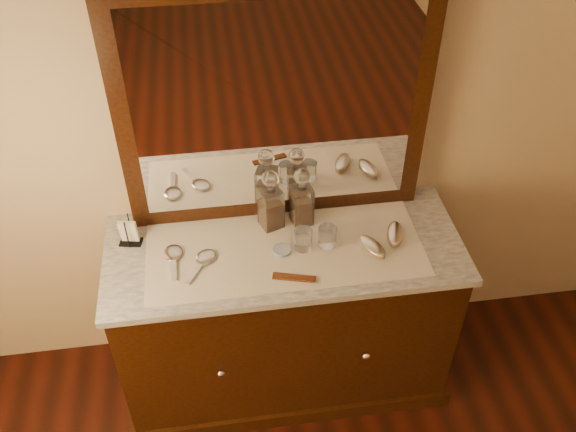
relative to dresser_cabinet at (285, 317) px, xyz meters
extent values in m
plane|color=tan|center=(0.00, 0.29, 0.99)|extent=(4.50, 4.50, 0.00)
cube|color=black|center=(0.00, 0.00, 0.00)|extent=(1.40, 0.55, 0.82)
cube|color=black|center=(0.00, 0.00, -0.37)|extent=(1.46, 0.59, 0.08)
sphere|color=silver|center=(-0.30, -0.28, 0.04)|extent=(0.04, 0.04, 0.04)
sphere|color=silver|center=(0.30, -0.28, 0.04)|extent=(0.04, 0.04, 0.04)
cube|color=white|center=(0.00, 0.00, 0.42)|extent=(1.44, 0.59, 0.03)
cube|color=black|center=(0.00, 0.25, 0.94)|extent=(1.20, 0.08, 1.00)
cube|color=white|center=(0.00, 0.21, 0.94)|extent=(1.06, 0.01, 0.86)
cube|color=white|center=(0.00, -0.02, 0.44)|extent=(1.10, 0.45, 0.00)
cylinder|color=white|center=(-0.01, -0.03, 0.45)|extent=(0.08, 0.08, 0.01)
cube|color=brown|center=(0.01, -0.18, 0.45)|extent=(0.17, 0.07, 0.01)
cube|color=black|center=(-0.61, 0.11, 0.44)|extent=(0.10, 0.07, 0.01)
cylinder|color=black|center=(-0.62, 0.09, 0.51)|extent=(0.01, 0.01, 0.13)
cylinder|color=black|center=(-0.61, 0.14, 0.51)|extent=(0.01, 0.01, 0.13)
cube|color=white|center=(-0.61, 0.11, 0.50)|extent=(0.08, 0.04, 0.11)
cube|color=#9A4E16|center=(-0.04, 0.13, 0.51)|extent=(0.09, 0.09, 0.13)
cube|color=white|center=(-0.04, 0.13, 0.53)|extent=(0.11, 0.11, 0.18)
cylinder|color=white|center=(-0.04, 0.13, 0.64)|extent=(0.05, 0.05, 0.03)
sphere|color=white|center=(-0.04, 0.13, 0.69)|extent=(0.09, 0.09, 0.07)
cube|color=#9A4E16|center=(0.09, 0.14, 0.51)|extent=(0.08, 0.08, 0.12)
cube|color=white|center=(0.09, 0.14, 0.53)|extent=(0.09, 0.09, 0.18)
cylinder|color=white|center=(0.09, 0.14, 0.63)|extent=(0.04, 0.04, 0.03)
sphere|color=white|center=(0.09, 0.14, 0.68)|extent=(0.08, 0.08, 0.07)
ellipsoid|color=#95775B|center=(0.34, -0.08, 0.45)|extent=(0.12, 0.16, 0.02)
ellipsoid|color=silver|center=(0.34, -0.08, 0.47)|extent=(0.12, 0.16, 0.02)
ellipsoid|color=#95775B|center=(0.45, -0.02, 0.45)|extent=(0.10, 0.15, 0.02)
ellipsoid|color=silver|center=(0.45, -0.02, 0.47)|extent=(0.10, 0.15, 0.02)
ellipsoid|color=silver|center=(-0.44, 0.02, 0.45)|extent=(0.08, 0.10, 0.02)
cube|color=silver|center=(-0.44, -0.07, 0.45)|extent=(0.02, 0.13, 0.01)
ellipsoid|color=silver|center=(-0.32, -0.03, 0.45)|extent=(0.11, 0.12, 0.02)
cube|color=silver|center=(-0.36, -0.10, 0.45)|extent=(0.08, 0.12, 0.01)
cylinder|color=white|center=(0.17, -0.02, 0.49)|extent=(0.08, 0.08, 0.09)
cylinder|color=white|center=(0.07, -0.02, 0.49)|extent=(0.08, 0.08, 0.09)
camera|label=1|loc=(-0.25, -1.78, 2.17)|focal=38.73mm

